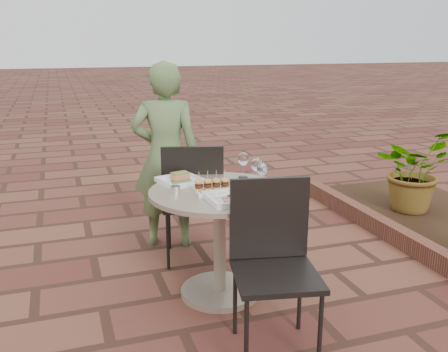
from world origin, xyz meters
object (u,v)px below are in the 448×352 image
object	(u,v)px
cafe_table	(220,226)
plate_tuna	(231,198)
diner	(166,156)
plate_salmon	(180,180)
chair_near	(273,251)
plate_sliders	(212,187)
chair_far	(193,194)

from	to	relation	value
cafe_table	plate_tuna	xyz separation A→B (m)	(-0.00, -0.22, 0.26)
diner	plate_tuna	bearing A→B (deg)	114.10
diner	plate_salmon	size ratio (longest dim) A/B	4.73
diner	chair_near	bearing A→B (deg)	116.30
plate_salmon	plate_sliders	bearing A→B (deg)	-63.61
chair_near	plate_tuna	bearing A→B (deg)	116.79
cafe_table	plate_sliders	xyz separation A→B (m)	(-0.06, -0.03, 0.28)
chair_near	chair_far	bearing A→B (deg)	108.38
cafe_table	diner	world-z (taller)	diner
plate_salmon	cafe_table	bearing A→B (deg)	-51.88
cafe_table	plate_sliders	size ratio (longest dim) A/B	3.98
cafe_table	plate_tuna	size ratio (longest dim) A/B	3.04
chair_far	diner	size ratio (longest dim) A/B	0.62
chair_far	cafe_table	bearing A→B (deg)	107.71
diner	plate_sliders	world-z (taller)	diner
chair_far	chair_near	xyz separation A→B (m)	(0.14, -1.14, 0.00)
chair_far	plate_salmon	size ratio (longest dim) A/B	2.93
cafe_table	chair_near	xyz separation A→B (m)	(0.11, -0.60, 0.07)
cafe_table	chair_near	bearing A→B (deg)	-80.11
chair_far	plate_sliders	size ratio (longest dim) A/B	4.11
plate_tuna	plate_salmon	bearing A→B (deg)	112.42
plate_salmon	plate_tuna	world-z (taller)	plate_salmon
diner	plate_sliders	bearing A→B (deg)	112.12
cafe_table	plate_tuna	world-z (taller)	plate_tuna
chair_near	plate_salmon	distance (m)	0.93
plate_sliders	plate_tuna	xyz separation A→B (m)	(0.06, -0.19, -0.02)
cafe_table	diner	xyz separation A→B (m)	(-0.14, 0.96, 0.27)
plate_sliders	plate_tuna	size ratio (longest dim) A/B	0.76
cafe_table	plate_salmon	xyz separation A→B (m)	(-0.19, 0.25, 0.27)
diner	chair_far	bearing A→B (deg)	120.89
chair_near	plate_sliders	bearing A→B (deg)	117.08
diner	plate_tuna	xyz separation A→B (m)	(0.14, -1.18, -0.00)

